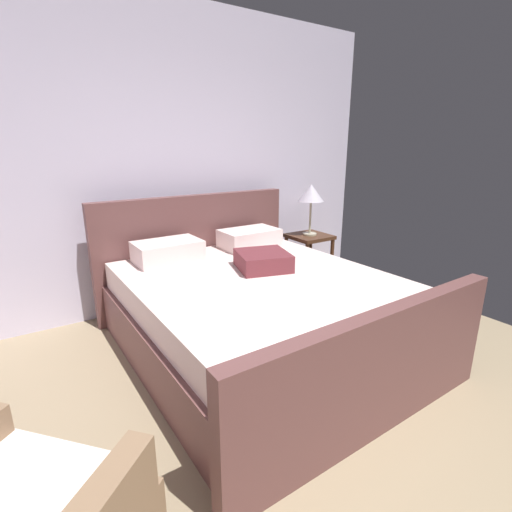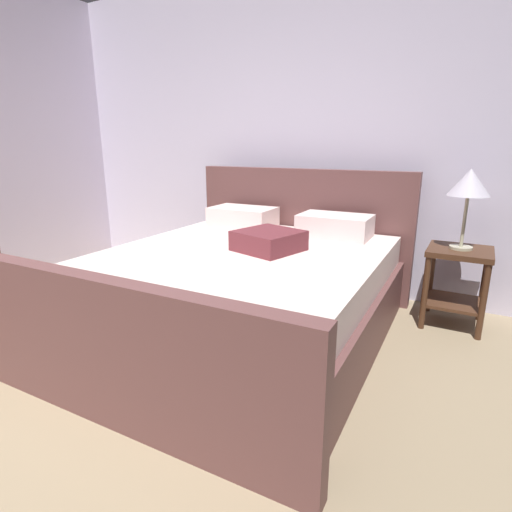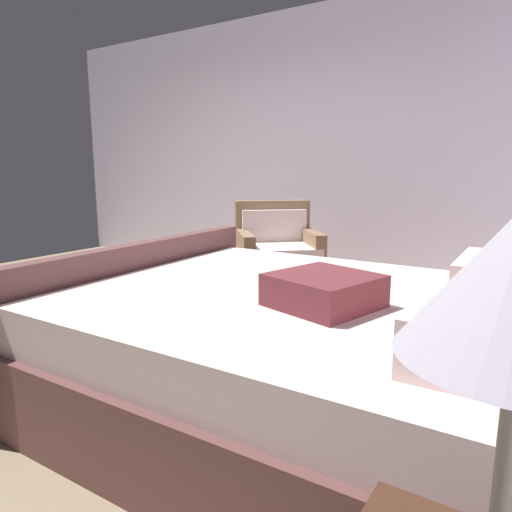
{
  "view_description": "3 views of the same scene",
  "coord_description": "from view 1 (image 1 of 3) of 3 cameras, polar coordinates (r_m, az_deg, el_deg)",
  "views": [
    {
      "loc": [
        -1.21,
        -0.45,
        1.59
      ],
      "look_at": [
        0.32,
        1.91,
        0.77
      ],
      "focal_mm": 26.36,
      "sensor_mm": 36.0,
      "label": 1
    },
    {
      "loc": [
        1.7,
        -0.48,
        1.34
      ],
      "look_at": [
        0.41,
        1.85,
        0.61
      ],
      "focal_mm": 28.43,
      "sensor_mm": 36.0,
      "label": 2
    },
    {
      "loc": [
        2.23,
        2.8,
        1.21
      ],
      "look_at": [
        0.65,
        1.77,
        0.85
      ],
      "focal_mm": 32.66,
      "sensor_mm": 36.0,
      "label": 3
    }
  ],
  "objects": [
    {
      "name": "table_lamp_right",
      "position": [
        4.32,
        8.37,
        9.22
      ],
      "size": [
        0.29,
        0.29,
        0.58
      ],
      "color": "#B7B293",
      "rests_on": "nightstand_right"
    },
    {
      "name": "wall_back",
      "position": [
        3.85,
        -15.19,
        13.65
      ],
      "size": [
        5.08,
        0.12,
        2.89
      ],
      "primitive_type": "cube",
      "color": "silver",
      "rests_on": "ground"
    },
    {
      "name": "nightstand_right",
      "position": [
        4.45,
        8.02,
        0.74
      ],
      "size": [
        0.44,
        0.44,
        0.6
      ],
      "color": "#462919",
      "rests_on": "ground"
    },
    {
      "name": "bed",
      "position": [
        3.04,
        0.07,
        -7.92
      ],
      "size": [
        2.05,
        2.39,
        1.13
      ],
      "color": "brown",
      "rests_on": "ground"
    }
  ]
}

